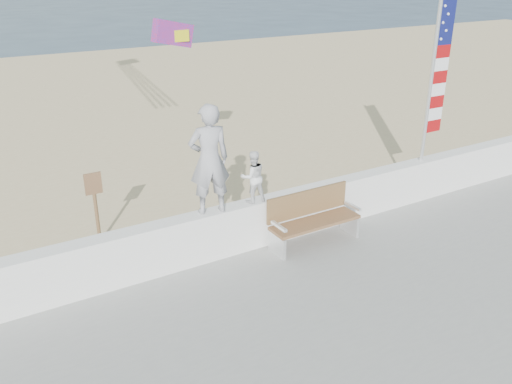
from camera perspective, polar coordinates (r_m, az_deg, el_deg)
ground at (r=8.86m, az=5.01°, el=-12.28°), size 220.00×220.00×0.00m
sand at (r=16.23m, az=-13.88°, el=4.08°), size 90.00×40.00×0.08m
seawall at (r=9.98m, az=-1.58°, el=-3.66°), size 30.00×0.35×0.90m
adult at (r=9.17m, az=-4.95°, el=3.42°), size 0.78×0.59×1.93m
child at (r=9.72m, az=-0.33°, el=1.62°), size 0.52×0.43×0.97m
bench at (r=10.25m, az=5.96°, el=-2.66°), size 1.80×0.57×1.00m
flag at (r=12.14m, az=18.44°, el=11.81°), size 0.50×0.08×3.50m
parafoil_kite at (r=11.64m, az=-8.65°, el=16.16°), size 0.94×0.37×0.63m
sign at (r=10.64m, az=-16.55°, el=-1.05°), size 0.32×0.07×1.46m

